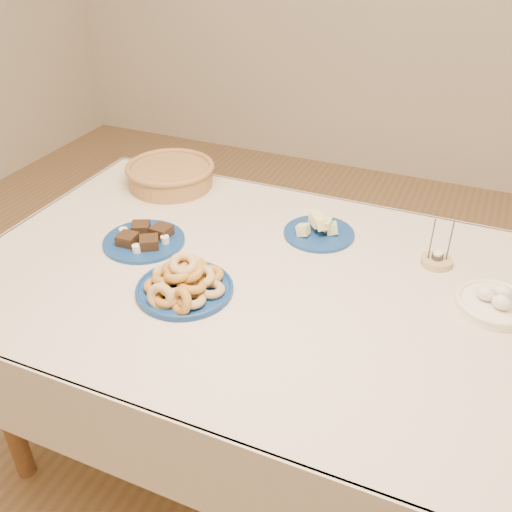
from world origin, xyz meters
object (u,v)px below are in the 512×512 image
egg_bowl (495,303)px  dining_table (263,306)px  candle_holder (437,260)px  melon_plate (320,229)px  donut_platter (183,283)px  wicker_basket (170,174)px  brownie_plate (144,239)px

egg_bowl → dining_table: bearing=-170.4°
candle_holder → melon_plate: bearing=176.1°
melon_plate → dining_table: bearing=-104.6°
melon_plate → egg_bowl: melon_plate is taller
donut_platter → wicker_basket: (-0.37, 0.56, 0.01)m
dining_table → donut_platter: donut_platter is taller
melon_plate → candle_holder: (0.37, -0.03, -0.01)m
egg_bowl → donut_platter: bearing=-161.7°
melon_plate → candle_holder: candle_holder is taller
dining_table → melon_plate: bearing=75.4°
dining_table → egg_bowl: size_ratio=6.88×
brownie_plate → donut_platter: bearing=-36.4°
melon_plate → brownie_plate: (-0.48, -0.26, -0.01)m
brownie_plate → wicker_basket: wicker_basket is taller
melon_plate → wicker_basket: 0.62m
dining_table → wicker_basket: (-0.54, 0.40, 0.15)m
dining_table → donut_platter: (-0.17, -0.15, 0.14)m
wicker_basket → egg_bowl: bearing=-14.8°
dining_table → candle_holder: 0.52m
donut_platter → brownie_plate: 0.30m
dining_table → donut_platter: size_ratio=6.08×
melon_plate → brownie_plate: 0.55m
brownie_plate → candle_holder: (0.85, 0.24, 0.00)m
wicker_basket → candle_holder: (0.98, -0.15, -0.03)m
dining_table → egg_bowl: egg_bowl is taller
brownie_plate → candle_holder: candle_holder is taller
wicker_basket → brownie_plate: bearing=-71.2°
dining_table → egg_bowl: (0.61, 0.10, 0.13)m
melon_plate → wicker_basket: size_ratio=0.72×
egg_bowl → brownie_plate: bearing=-175.5°
dining_table → egg_bowl: 0.63m
brownie_plate → candle_holder: bearing=15.6°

